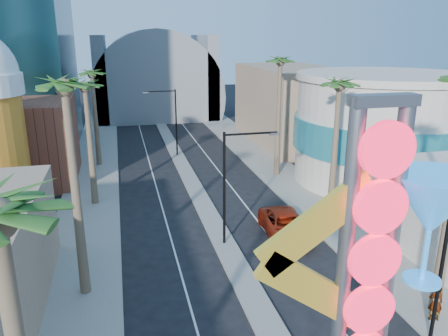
% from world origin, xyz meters
% --- Properties ---
extents(sidewalk_west, '(5.00, 100.00, 0.15)m').
position_xyz_m(sidewalk_west, '(-9.50, 35.00, 0.07)').
color(sidewalk_west, gray).
rests_on(sidewalk_west, ground).
extents(sidewalk_east, '(5.00, 100.00, 0.15)m').
position_xyz_m(sidewalk_east, '(9.50, 35.00, 0.07)').
color(sidewalk_east, gray).
rests_on(sidewalk_east, ground).
extents(median, '(1.60, 84.00, 0.15)m').
position_xyz_m(median, '(0.00, 38.00, 0.07)').
color(median, gray).
rests_on(median, ground).
extents(brick_filler_west, '(10.00, 10.00, 8.00)m').
position_xyz_m(brick_filler_west, '(-16.00, 38.00, 4.00)').
color(brick_filler_west, brown).
rests_on(brick_filler_west, ground).
extents(filler_east, '(10.00, 20.00, 10.00)m').
position_xyz_m(filler_east, '(16.00, 48.00, 5.00)').
color(filler_east, '#967761').
rests_on(filler_east, ground).
extents(turquoise_building, '(16.60, 16.60, 10.60)m').
position_xyz_m(turquoise_building, '(18.00, 30.00, 5.25)').
color(turquoise_building, '#B5A899').
rests_on(turquoise_building, ground).
extents(canopy, '(22.00, 16.00, 22.00)m').
position_xyz_m(canopy, '(0.00, 72.00, 4.31)').
color(canopy, slate).
rests_on(canopy, ground).
extents(neon_sign, '(6.53, 2.60, 12.55)m').
position_xyz_m(neon_sign, '(0.82, 2.96, 7.31)').
color(neon_sign, gray).
rests_on(neon_sign, ground).
extents(streetlight_0, '(3.79, 0.25, 8.00)m').
position_xyz_m(streetlight_0, '(0.55, 20.00, 4.88)').
color(streetlight_0, black).
rests_on(streetlight_0, ground).
extents(streetlight_1, '(3.79, 0.25, 8.00)m').
position_xyz_m(streetlight_1, '(-0.55, 44.00, 4.88)').
color(streetlight_1, black).
rests_on(streetlight_1, ground).
extents(streetlight_2, '(3.45, 0.25, 8.00)m').
position_xyz_m(streetlight_2, '(6.72, 8.00, 4.83)').
color(streetlight_2, black).
rests_on(streetlight_2, ground).
extents(palm_0, '(2.40, 2.40, 11.70)m').
position_xyz_m(palm_0, '(-9.00, 2.00, 9.93)').
color(palm_0, brown).
rests_on(palm_0, ground).
extents(palm_1, '(2.40, 2.40, 12.70)m').
position_xyz_m(palm_1, '(-9.00, 16.00, 10.82)').
color(palm_1, brown).
rests_on(palm_1, ground).
extents(palm_2, '(2.40, 2.40, 11.20)m').
position_xyz_m(palm_2, '(-9.00, 30.00, 9.48)').
color(palm_2, brown).
rests_on(palm_2, ground).
extents(palm_3, '(2.40, 2.40, 11.20)m').
position_xyz_m(palm_3, '(-9.00, 42.00, 9.48)').
color(palm_3, brown).
rests_on(palm_3, ground).
extents(palm_6, '(2.40, 2.40, 11.70)m').
position_xyz_m(palm_6, '(9.00, 22.00, 9.93)').
color(palm_6, brown).
rests_on(palm_6, ground).
extents(palm_7, '(2.40, 2.40, 12.70)m').
position_xyz_m(palm_7, '(9.00, 34.00, 10.82)').
color(palm_7, brown).
rests_on(palm_7, ground).
extents(red_pickup, '(3.33, 6.39, 1.72)m').
position_xyz_m(red_pickup, '(4.59, 20.21, 0.86)').
color(red_pickup, '#A6240C').
rests_on(red_pickup, ground).
extents(pedestrian_a, '(0.83, 0.67, 1.98)m').
position_xyz_m(pedestrian_a, '(8.27, 9.17, 1.14)').
color(pedestrian_a, gray).
rests_on(pedestrian_a, sidewalk_east).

